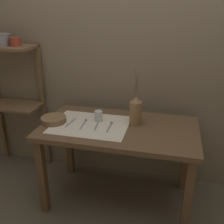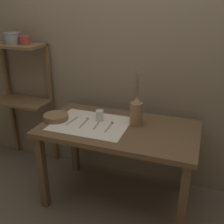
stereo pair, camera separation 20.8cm
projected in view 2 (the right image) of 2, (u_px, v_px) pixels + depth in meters
The scene contains 14 objects.
ground_plane at pixel (118, 199), 2.39m from camera, with size 12.00×12.00×0.00m, color brown.
stone_wall_back at pixel (136, 58), 2.33m from camera, with size 7.00×0.06×2.40m.
wooden_table at pixel (119, 138), 2.15m from camera, with size 1.26×0.70×0.73m.
wooden_shelf_unit at pixel (22, 83), 2.66m from camera, with size 0.57×0.30×1.29m.
linen_cloth at pixel (91, 123), 2.16m from camera, with size 0.61×0.47×0.00m.
pitcher_with_flowers at pixel (136, 112), 2.10m from camera, with size 0.10×0.10×0.46m.
wooden_bowl at pixel (56, 117), 2.23m from camera, with size 0.21×0.21×0.05m.
glass_tumbler_near at pixel (100, 115), 2.20m from camera, with size 0.07×0.07×0.09m.
knife_center at pixel (72, 121), 2.20m from camera, with size 0.03×0.17×0.00m.
spoon_outer at pixel (86, 120), 2.20m from camera, with size 0.03×0.19×0.02m.
fork_outer at pixel (97, 124), 2.14m from camera, with size 0.03×0.17×0.00m.
spoon_inner at pixel (111, 124), 2.13m from camera, with size 0.02×0.19×0.02m.
metal_pot_large at pixel (12, 38), 2.45m from camera, with size 0.16×0.16×0.10m.
metal_pot_small at pixel (25, 40), 2.42m from camera, with size 0.10×0.10×0.08m.
Camera 2 is at (0.59, -1.81, 1.65)m, focal length 42.00 mm.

